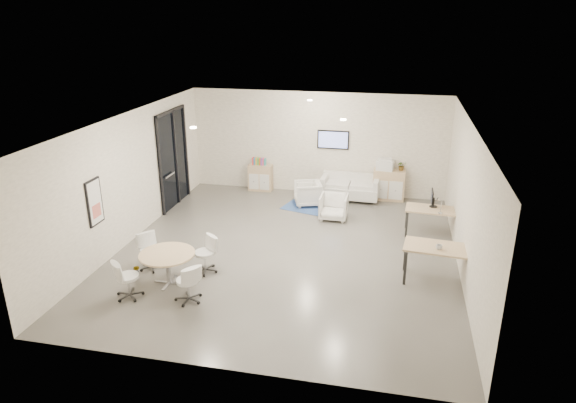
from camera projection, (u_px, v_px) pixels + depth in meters
The scene contains 21 objects.
room_shell at pixel (287, 189), 11.91m from camera, with size 9.60×10.60×4.80m.
glass_door at pixel (173, 156), 15.03m from camera, with size 0.09×1.90×2.85m.
artwork at pixel (95, 202), 11.25m from camera, with size 0.05×0.54×1.04m.
wall_tv at pixel (333, 140), 15.85m from camera, with size 0.98×0.06×0.58m.
ceiling_spots at pixel (286, 114), 12.17m from camera, with size 3.14×4.14×0.03m.
sideboard_left at pixel (261, 178), 16.60m from camera, with size 0.76×0.39×0.85m.
sideboard_right at pixel (389, 185), 15.75m from camera, with size 0.95×0.46×0.95m.
books at pixel (259, 162), 16.42m from camera, with size 0.44×0.14×0.22m.
printer at pixel (385, 164), 15.55m from camera, with size 0.56×0.49×0.35m.
loveseat at pixel (350, 188), 15.85m from camera, with size 1.78×0.94×0.65m.
blue_rug at pixel (307, 208), 15.23m from camera, with size 1.37×0.91×0.01m, color navy.
armchair_left at pixel (308, 192), 15.35m from camera, with size 0.76×0.71×0.78m, color silver.
armchair_right at pixel (334, 206), 14.30m from camera, with size 0.75×0.70×0.77m, color silver.
desk_rear at pixel (433, 211), 13.18m from camera, with size 1.42×0.78×0.72m.
desk_front at pixel (440, 250), 10.88m from camera, with size 1.59×0.92×0.79m.
monitor at pixel (432, 198), 13.22m from camera, with size 0.20×0.50×0.44m.
round_table at pixel (167, 257), 10.78m from camera, with size 1.17×1.17×0.71m.
meeting_chairs at pixel (168, 266), 10.86m from camera, with size 2.17×2.17×0.82m.
plant_cabinet at pixel (402, 167), 15.50m from camera, with size 0.27×0.30×0.23m, color #3F7F3F.
plant_floor at pixel (136, 275), 11.23m from camera, with size 0.17×0.31×0.14m, color #3F7F3F.
cup at pixel (439, 247), 10.73m from camera, with size 0.13×0.10×0.13m, color white.
Camera 1 is at (2.40, -11.01, 5.48)m, focal length 32.00 mm.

